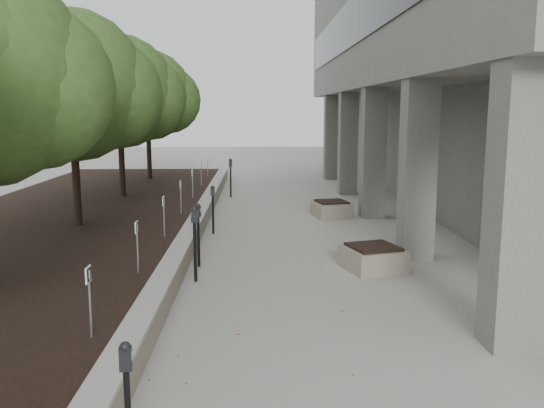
{
  "coord_description": "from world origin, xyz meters",
  "views": [
    {
      "loc": [
        -0.17,
        -6.69,
        3.35
      ],
      "look_at": [
        0.16,
        6.31,
        1.2
      ],
      "focal_mm": 37.98,
      "sensor_mm": 36.0,
      "label": 1
    }
  ],
  "objects": [
    {
      "name": "berry_scatter",
      "position": [
        -0.1,
        5.0,
        0.01
      ],
      "size": [
        3.3,
        14.1,
        0.02
      ],
      "primitive_type": null,
      "color": "maroon",
      "rests_on": "ground"
    },
    {
      "name": "crabapple_tree_4",
      "position": [
        -4.8,
        13.0,
        3.12
      ],
      "size": [
        4.6,
        4.0,
        5.44
      ],
      "primitive_type": null,
      "color": "#2F4F1E",
      "rests_on": "planting_bed"
    },
    {
      "name": "ground",
      "position": [
        0.0,
        0.0,
        0.0
      ],
      "size": [
        90.0,
        90.0,
        0.0
      ],
      "primitive_type": "plane",
      "color": "gray",
      "rests_on": "ground"
    },
    {
      "name": "parking_sign_6",
      "position": [
        -2.35,
        12.5,
        0.88
      ],
      "size": [
        0.04,
        0.22,
        0.96
      ],
      "primitive_type": null,
      "color": "black",
      "rests_on": "planting_bed"
    },
    {
      "name": "parking_sign_8",
      "position": [
        -2.35,
        18.5,
        0.88
      ],
      "size": [
        0.04,
        0.22,
        0.96
      ],
      "primitive_type": null,
      "color": "black",
      "rests_on": "planting_bed"
    },
    {
      "name": "parking_meter_3",
      "position": [
        -1.44,
        5.34,
        0.69
      ],
      "size": [
        0.16,
        0.13,
        1.38
      ],
      "primitive_type": null,
      "rotation": [
        0.0,
        0.0,
        -0.28
      ],
      "color": "black",
      "rests_on": "ground"
    },
    {
      "name": "parking_sign_7",
      "position": [
        -2.35,
        15.5,
        0.88
      ],
      "size": [
        0.04,
        0.22,
        0.96
      ],
      "primitive_type": null,
      "color": "black",
      "rests_on": "planting_bed"
    },
    {
      "name": "parking_sign_3",
      "position": [
        -2.35,
        3.5,
        0.88
      ],
      "size": [
        0.04,
        0.22,
        0.96
      ],
      "primitive_type": null,
      "color": "black",
      "rests_on": "planting_bed"
    },
    {
      "name": "parking_meter_2",
      "position": [
        -1.39,
        4.26,
        0.75
      ],
      "size": [
        0.17,
        0.14,
        1.49
      ],
      "primitive_type": null,
      "rotation": [
        0.0,
        0.0,
        0.25
      ],
      "color": "black",
      "rests_on": "ground"
    },
    {
      "name": "planter_back",
      "position": [
        2.16,
        11.08,
        0.25
      ],
      "size": [
        1.28,
        1.28,
        0.5
      ],
      "primitive_type": null,
      "rotation": [
        0.0,
        0.0,
        0.22
      ],
      "color": "gray",
      "rests_on": "ground"
    },
    {
      "name": "parking_meter_5",
      "position": [
        -1.2,
        15.15,
        0.75
      ],
      "size": [
        0.16,
        0.13,
        1.5
      ],
      "primitive_type": null,
      "rotation": [
        0.0,
        0.0,
        0.17
      ],
      "color": "black",
      "rests_on": "ground"
    },
    {
      "name": "crabapple_tree_3",
      "position": [
        -4.8,
        8.0,
        3.12
      ],
      "size": [
        4.6,
        4.0,
        5.44
      ],
      "primitive_type": null,
      "color": "#2F4F1E",
      "rests_on": "planting_bed"
    },
    {
      "name": "parking_sign_4",
      "position": [
        -2.35,
        6.5,
        0.88
      ],
      "size": [
        0.04,
        0.22,
        0.96
      ],
      "primitive_type": null,
      "color": "black",
      "rests_on": "planting_bed"
    },
    {
      "name": "retaining_wall",
      "position": [
        -1.82,
        9.0,
        0.25
      ],
      "size": [
        0.39,
        26.0,
        0.5
      ],
      "primitive_type": null,
      "color": "gray",
      "rests_on": "ground"
    },
    {
      "name": "parking_meter_4",
      "position": [
        -1.38,
        8.63,
        0.66
      ],
      "size": [
        0.13,
        0.1,
        1.32
      ],
      "primitive_type": null,
      "rotation": [
        0.0,
        0.0,
        -0.01
      ],
      "color": "black",
      "rests_on": "ground"
    },
    {
      "name": "parking_sign_2",
      "position": [
        -2.35,
        0.5,
        0.88
      ],
      "size": [
        0.04,
        0.22,
        0.96
      ],
      "primitive_type": null,
      "color": "black",
      "rests_on": "planting_bed"
    },
    {
      "name": "crabapple_tree_5",
      "position": [
        -4.8,
        18.0,
        3.12
      ],
      "size": [
        4.6,
        4.0,
        5.44
      ],
      "primitive_type": null,
      "color": "#2F4F1E",
      "rests_on": "planting_bed"
    },
    {
      "name": "planting_bed",
      "position": [
        -5.5,
        9.0,
        0.2
      ],
      "size": [
        7.0,
        26.0,
        0.4
      ],
      "primitive_type": "cube",
      "color": "black",
      "rests_on": "ground"
    },
    {
      "name": "planter_front",
      "position": [
        2.26,
        5.0,
        0.26
      ],
      "size": [
        1.4,
        1.4,
        0.52
      ],
      "primitive_type": null,
      "rotation": [
        0.0,
        0.0,
        0.29
      ],
      "color": "gray",
      "rests_on": "ground"
    },
    {
      "name": "parking_sign_5",
      "position": [
        -2.35,
        9.5,
        0.88
      ],
      "size": [
        0.04,
        0.22,
        0.96
      ],
      "primitive_type": null,
      "color": "black",
      "rests_on": "planting_bed"
    }
  ]
}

